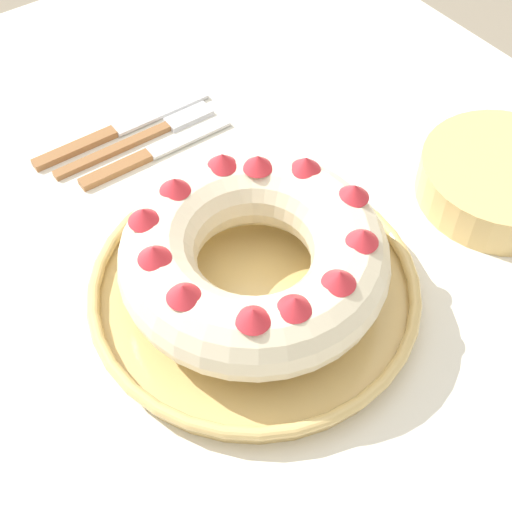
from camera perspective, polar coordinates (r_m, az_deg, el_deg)
name	(u,v)px	position (r m, az deg, el deg)	size (l,w,h in m)	color
dining_table	(264,360)	(0.76, 0.63, -8.32)	(1.26, 1.01, 0.74)	silver
serving_dish	(256,288)	(0.68, 0.00, -2.60)	(0.32, 0.32, 0.03)	tan
bundt_cake	(256,255)	(0.64, -0.01, 0.08)	(0.25, 0.25, 0.08)	beige
fork	(147,135)	(0.86, -8.70, 9.52)	(0.02, 0.21, 0.01)	#936038
serving_knife	(112,133)	(0.87, -11.46, 9.64)	(0.02, 0.23, 0.01)	#936038
cake_knife	(147,156)	(0.83, -8.74, 7.92)	(0.02, 0.19, 0.01)	#936038
side_bowl	(502,180)	(0.81, 19.06, 5.79)	(0.18, 0.18, 0.05)	tan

